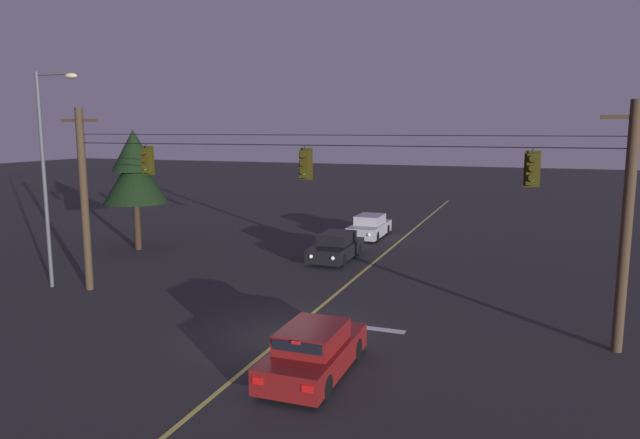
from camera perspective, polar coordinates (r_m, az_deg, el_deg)
The scene contains 12 objects.
ground_plane at distance 19.17m, azimuth -3.58°, elevation -11.49°, with size 180.00×180.00×0.00m, color #28282B.
lane_centre_stripe at distance 26.72m, azimuth 3.71°, elevation -5.56°, with size 0.14×60.00×0.01m, color #D1C64C.
stop_bar_paint at distance 20.14m, azimuth 3.57°, elevation -10.45°, with size 3.40×0.36×0.01m, color silver.
signal_span_assembly at distance 20.37m, azimuth -0.97°, elevation 1.13°, with size 21.70×0.32×7.51m.
traffic_light_leftmost at distance 23.52m, azimuth -16.72°, elevation 5.58°, with size 0.48×0.41×1.22m.
traffic_light_left_inner at distance 20.28m, azimuth -1.54°, elevation 5.47°, with size 0.48×0.41×1.22m.
traffic_light_centre at distance 18.85m, azimuth 20.14°, elevation 4.67°, with size 0.48×0.41×1.22m.
car_waiting_near_lane at distance 16.25m, azimuth -0.64°, elevation -12.86°, with size 1.80×4.33×1.39m.
car_oncoming_lead at distance 29.88m, azimuth 1.60°, elevation -2.72°, with size 1.80×4.42×1.39m.
car_oncoming_trailing at distance 36.06m, azimuth 4.89°, elevation -0.74°, with size 1.80×4.42×1.39m.
street_lamp_corner at distance 26.43m, azimuth -25.15°, elevation 5.11°, with size 2.11×0.30×8.96m.
tree_verge_near at distance 33.42m, azimuth -17.77°, elevation 4.62°, with size 3.49×3.49×6.64m.
Camera 1 is at (7.28, -16.43, 6.68)m, focal length 32.54 mm.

